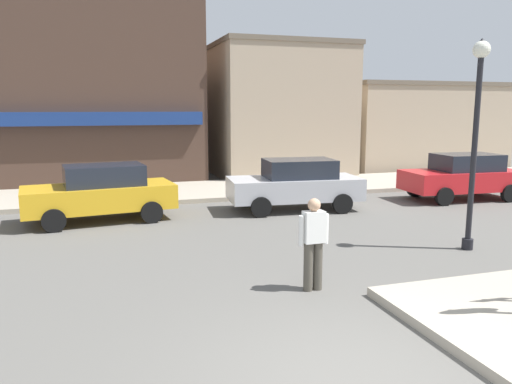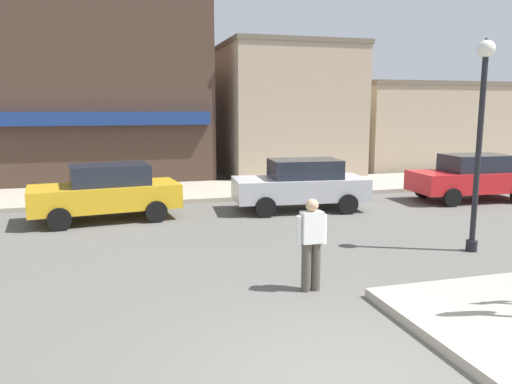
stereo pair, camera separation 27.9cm
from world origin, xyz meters
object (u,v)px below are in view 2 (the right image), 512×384
(parked_car_third, at_px, (472,177))
(pedestrian_crossing_near, at_px, (311,242))
(parked_car_second, at_px, (301,184))
(lamp_post, at_px, (481,115))
(parked_car_nearest, at_px, (106,191))

(parked_car_third, distance_m, pedestrian_crossing_near, 10.57)
(pedestrian_crossing_near, bearing_deg, parked_car_third, 37.26)
(parked_car_second, relative_size, pedestrian_crossing_near, 2.57)
(lamp_post, bearing_deg, parked_car_second, 111.19)
(lamp_post, bearing_deg, parked_car_nearest, 144.97)
(lamp_post, distance_m, pedestrian_crossing_near, 4.96)
(pedestrian_crossing_near, bearing_deg, parked_car_second, 70.54)
(parked_car_nearest, relative_size, parked_car_second, 1.01)
(parked_car_second, bearing_deg, parked_car_nearest, 177.91)
(parked_car_nearest, height_order, pedestrian_crossing_near, pedestrian_crossing_near)
(parked_car_nearest, xyz_separation_m, parked_car_third, (11.83, -0.29, 0.00))
(parked_car_nearest, distance_m, pedestrian_crossing_near, 7.51)
(parked_car_nearest, height_order, parked_car_third, same)
(parked_car_second, bearing_deg, pedestrian_crossing_near, -109.46)
(lamp_post, bearing_deg, pedestrian_crossing_near, -163.55)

